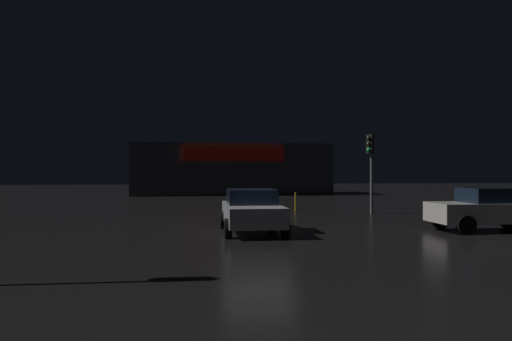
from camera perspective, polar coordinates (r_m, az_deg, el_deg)
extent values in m
plane|color=black|center=(17.81, 0.39, -6.89)|extent=(120.00, 120.00, 0.00)
cube|color=#33383D|center=(45.14, -2.89, 0.13)|extent=(17.18, 6.28, 4.45)
cube|color=red|center=(41.88, -2.44, 1.91)|extent=(8.43, 0.24, 1.25)
cylinder|color=#595B60|center=(25.36, 12.95, -0.41)|extent=(0.15, 0.15, 3.90)
cube|color=black|center=(25.25, 12.79, 2.93)|extent=(0.41, 0.41, 0.96)
sphere|color=black|center=(25.13, 12.64, 3.60)|extent=(0.20, 0.20, 0.20)
sphere|color=black|center=(25.11, 12.64, 2.95)|extent=(0.20, 0.20, 0.20)
sphere|color=#19D13F|center=(25.10, 12.64, 2.30)|extent=(0.20, 0.20, 0.20)
cube|color=#B7B7BF|center=(17.38, -0.46, -4.92)|extent=(1.95, 4.28, 0.66)
cube|color=black|center=(17.55, -0.53, -2.97)|extent=(1.70, 1.95, 0.51)
cylinder|color=black|center=(16.17, 3.34, -6.47)|extent=(0.24, 0.64, 0.63)
cylinder|color=black|center=(15.95, -3.17, -6.56)|extent=(0.24, 0.64, 0.63)
cylinder|color=black|center=(18.90, 1.83, -5.52)|extent=(0.24, 0.64, 0.63)
cylinder|color=black|center=(18.72, -3.73, -5.58)|extent=(0.24, 0.64, 0.63)
cube|color=silver|center=(19.54, 24.75, -4.31)|extent=(4.00, 1.90, 0.68)
cube|color=black|center=(19.53, 24.84, -2.55)|extent=(1.76, 1.65, 0.52)
cylinder|color=black|center=(21.01, 26.52, -4.94)|extent=(0.66, 0.24, 0.65)
cylinder|color=black|center=(19.71, 20.14, -5.27)|extent=(0.66, 0.24, 0.65)
cylinder|color=black|center=(18.15, 22.69, -5.73)|extent=(0.66, 0.24, 0.65)
cylinder|color=gold|center=(26.99, 4.49, -3.50)|extent=(0.09, 0.09, 0.96)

